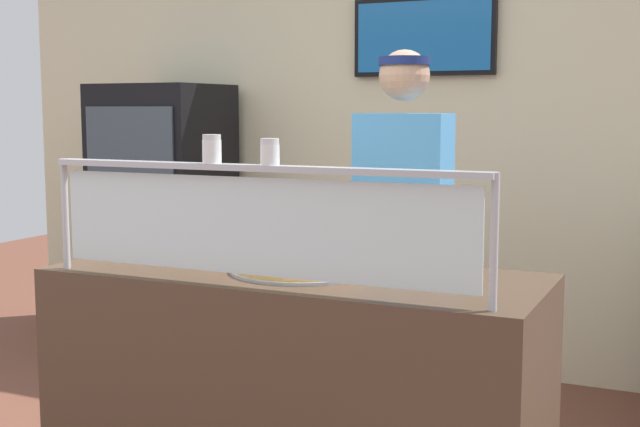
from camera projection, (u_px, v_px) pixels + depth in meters
name	position (u px, v px, depth m)	size (l,w,h in m)	color
shop_rear_unit	(461.00, 137.00, 4.86)	(6.14, 0.13, 2.70)	beige
serving_counter	(296.00, 402.00, 3.05)	(1.74, 0.70, 0.95)	#4C3828
sneeze_guard	(254.00, 209.00, 2.70)	(1.56, 0.06, 0.39)	#B2B5BC
pizza_tray	(303.00, 267.00, 2.98)	(0.51, 0.51, 0.04)	#9EA0A8
pizza_server	(313.00, 263.00, 2.94)	(0.07, 0.28, 0.01)	#ADAFB7
parmesan_shaker	(212.00, 151.00, 2.74)	(0.06, 0.06, 0.09)	white
pepper_flake_shaker	(270.00, 154.00, 2.65)	(0.06, 0.06, 0.08)	white
worker_figure	(403.00, 232.00, 3.56)	(0.41, 0.50, 1.76)	#23232D
drink_fridge	(164.00, 220.00, 5.25)	(0.71, 0.66, 1.66)	black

